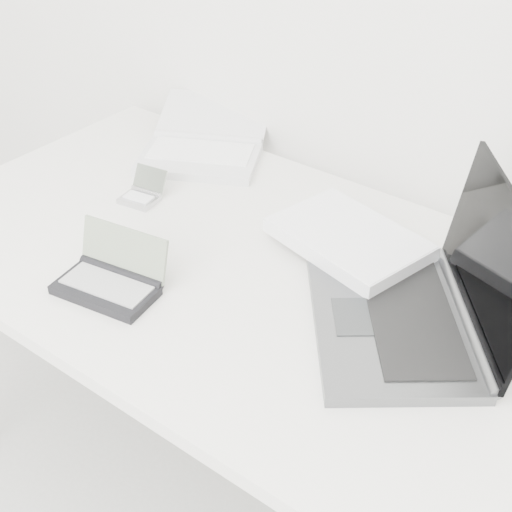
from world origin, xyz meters
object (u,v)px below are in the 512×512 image
Objects in this scene: laptop_large at (392,279)px; palmtop_charcoal at (111,279)px; netbook_open_white at (204,145)px; desk at (281,297)px.

palmtop_charcoal is (-0.42, -0.29, -0.02)m from laptop_large.
laptop_large reaches higher than palmtop_charcoal.
palmtop_charcoal is at bearing -93.58° from laptop_large.
netbook_open_white is at bearing 104.03° from palmtop_charcoal.
desk is 0.22m from laptop_large.
desk is 0.55m from netbook_open_white.
netbook_open_white reaches higher than desk.
palmtop_charcoal is (0.22, -0.52, 0.00)m from netbook_open_white.
palmtop_charcoal is (-0.23, -0.22, 0.07)m from desk.
desk is at bearing 34.12° from palmtop_charcoal.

